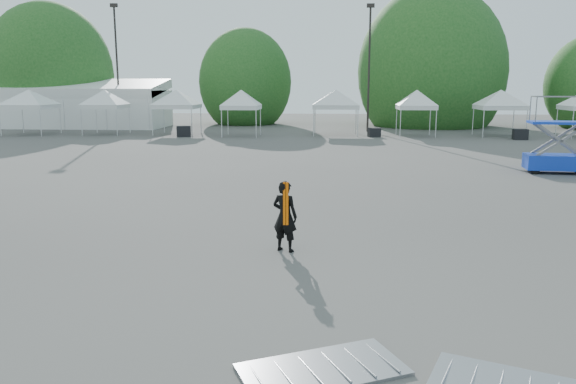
{
  "coord_description": "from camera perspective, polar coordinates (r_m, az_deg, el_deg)",
  "views": [
    {
      "loc": [
        0.11,
        -13.26,
        3.67
      ],
      "look_at": [
        -0.84,
        -0.92,
        1.3
      ],
      "focal_mm": 35.0,
      "sensor_mm": 36.0,
      "label": 1
    }
  ],
  "objects": [
    {
      "name": "ground",
      "position": [
        13.76,
        3.78,
        -4.65
      ],
      "size": [
        120.0,
        120.0,
        0.0
      ],
      "primitive_type": "plane",
      "color": "#474442",
      "rests_on": "ground"
    },
    {
      "name": "marquee",
      "position": [
        53.11,
        -20.44,
        8.33
      ],
      "size": [
        15.0,
        6.25,
        4.23
      ],
      "color": "white",
      "rests_on": "ground"
    },
    {
      "name": "tree_far_w",
      "position": [
        57.53,
        -23.04,
        10.85
      ],
      "size": [
        4.8,
        4.8,
        7.3
      ],
      "color": "#382314",
      "rests_on": "ground"
    },
    {
      "name": "crate_west",
      "position": [
        41.16,
        -10.54,
        6.07
      ],
      "size": [
        1.11,
        0.94,
        0.76
      ],
      "primitive_type": "cube",
      "rotation": [
        0.0,
        0.0,
        0.2
      ],
      "color": "black",
      "rests_on": "ground"
    },
    {
      "name": "tent_d",
      "position": [
        40.96,
        -4.79,
        9.94
      ],
      "size": [
        3.75,
        3.75,
        3.88
      ],
      "color": "silver",
      "rests_on": "ground"
    },
    {
      "name": "crate_east",
      "position": [
        41.43,
        22.52,
        5.43
      ],
      "size": [
        0.99,
        0.8,
        0.72
      ],
      "primitive_type": "cube",
      "rotation": [
        0.0,
        0.0,
        -0.08
      ],
      "color": "black",
      "rests_on": "ground"
    },
    {
      "name": "tent_e",
      "position": [
        42.04,
        4.9,
        9.96
      ],
      "size": [
        4.73,
        4.73,
        3.88
      ],
      "color": "silver",
      "rests_on": "ground"
    },
    {
      "name": "tent_f",
      "position": [
        41.81,
        12.95,
        9.72
      ],
      "size": [
        3.77,
        3.77,
        3.88
      ],
      "color": "silver",
      "rests_on": "ground"
    },
    {
      "name": "crate_mid",
      "position": [
        40.76,
        8.74,
        6.0
      ],
      "size": [
        0.96,
        0.82,
        0.65
      ],
      "primitive_type": "cube",
      "rotation": [
        0.0,
        0.0,
        0.22
      ],
      "color": "black",
      "rests_on": "ground"
    },
    {
      "name": "tree_mid_w",
      "position": [
        53.87,
        -4.35,
        11.08
      ],
      "size": [
        4.16,
        4.16,
        6.33
      ],
      "color": "#382314",
      "rests_on": "ground"
    },
    {
      "name": "light_pole_west",
      "position": [
        50.65,
        -17.0,
        12.75
      ],
      "size": [
        0.6,
        0.25,
        10.3
      ],
      "color": "black",
      "rests_on": "ground"
    },
    {
      "name": "scissor_lift",
      "position": [
        26.16,
        25.79,
        5.27
      ],
      "size": [
        2.6,
        1.5,
        3.21
      ],
      "rotation": [
        0.0,
        0.0,
        -0.11
      ],
      "color": "#0D3EB2",
      "rests_on": "ground"
    },
    {
      "name": "tent_a",
      "position": [
        46.35,
        -24.83,
        9.09
      ],
      "size": [
        4.57,
        4.57,
        3.88
      ],
      "color": "silver",
      "rests_on": "ground"
    },
    {
      "name": "barrier_left",
      "position": [
        7.66,
        3.52,
        -17.51
      ],
      "size": [
        2.37,
        1.87,
        0.07
      ],
      "rotation": [
        0.0,
        0.0,
        0.44
      ],
      "color": "#919398",
      "rests_on": "ground"
    },
    {
      "name": "tree_mid_e",
      "position": [
        53.02,
        14.35,
        11.77
      ],
      "size": [
        5.12,
        5.12,
        7.79
      ],
      "color": "#382314",
      "rests_on": "ground"
    },
    {
      "name": "tent_g",
      "position": [
        43.46,
        20.81,
        9.33
      ],
      "size": [
        4.45,
        4.45,
        3.88
      ],
      "color": "silver",
      "rests_on": "ground"
    },
    {
      "name": "man",
      "position": [
        12.45,
        -0.32,
        -2.46
      ],
      "size": [
        0.69,
        0.58,
        1.6
      ],
      "rotation": [
        0.0,
        0.0,
        2.75
      ],
      "color": "black",
      "rests_on": "ground"
    },
    {
      "name": "light_pole_east",
      "position": [
        45.39,
        8.25,
        13.05
      ],
      "size": [
        0.6,
        0.25,
        9.8
      ],
      "color": "black",
      "rests_on": "ground"
    },
    {
      "name": "tent_c",
      "position": [
        43.13,
        -11.28,
        9.82
      ],
      "size": [
        4.4,
        4.4,
        3.88
      ],
      "color": "silver",
      "rests_on": "ground"
    },
    {
      "name": "tent_b",
      "position": [
        44.53,
        -18.14,
        9.52
      ],
      "size": [
        4.02,
        4.02,
        3.88
      ],
      "color": "silver",
      "rests_on": "ground"
    }
  ]
}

